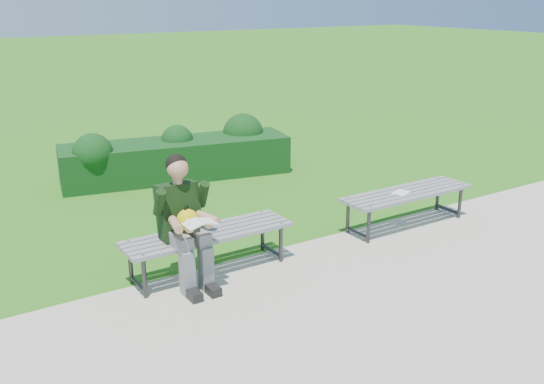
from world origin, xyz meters
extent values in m
plane|color=#256918|center=(0.00, 0.00, 0.00)|extent=(80.00, 80.00, 0.00)
cube|color=#BBB29C|center=(0.00, -1.75, 0.01)|extent=(30.00, 3.50, 0.02)
cube|color=#174016|center=(0.40, 3.34, 0.30)|extent=(3.69, 1.57, 0.60)
sphere|color=#174016|center=(-0.92, 3.37, 0.57)|extent=(0.70, 0.70, 0.60)
sphere|color=#174016|center=(0.47, 3.43, 0.57)|extent=(0.61, 0.61, 0.52)
sphere|color=#174016|center=(1.62, 3.33, 0.57)|extent=(0.80, 0.80, 0.69)
cube|color=slate|center=(-0.78, -0.32, 0.45)|extent=(1.80, 0.08, 0.04)
cube|color=slate|center=(-0.78, -0.22, 0.45)|extent=(1.80, 0.08, 0.04)
cube|color=slate|center=(-0.78, -0.12, 0.45)|extent=(1.80, 0.09, 0.04)
cube|color=slate|center=(-0.78, -0.01, 0.45)|extent=(1.80, 0.09, 0.04)
cube|color=slate|center=(-0.78, 0.09, 0.45)|extent=(1.80, 0.09, 0.04)
cylinder|color=#2D2D30|center=(-1.56, -0.31, 0.23)|extent=(0.04, 0.04, 0.41)
cylinder|color=#2D2D30|center=(-1.56, 0.07, 0.23)|extent=(0.04, 0.04, 0.41)
cylinder|color=#2D2D30|center=(-1.56, -0.12, 0.41)|extent=(0.04, 0.42, 0.04)
cylinder|color=#2D2D30|center=(-1.56, -0.12, 0.08)|extent=(0.04, 0.42, 0.04)
cylinder|color=gray|center=(-1.56, -0.32, 0.47)|extent=(0.02, 0.02, 0.01)
cylinder|color=gray|center=(-1.56, 0.09, 0.47)|extent=(0.02, 0.02, 0.01)
cylinder|color=#2D2D30|center=(0.00, -0.31, 0.23)|extent=(0.04, 0.04, 0.41)
cylinder|color=#2D2D30|center=(0.00, 0.07, 0.23)|extent=(0.04, 0.04, 0.41)
cylinder|color=#2D2D30|center=(0.00, -0.12, 0.41)|extent=(0.04, 0.42, 0.04)
cylinder|color=#2D2D30|center=(0.00, -0.12, 0.08)|extent=(0.04, 0.42, 0.04)
cylinder|color=gray|center=(0.00, -0.32, 0.47)|extent=(0.02, 0.02, 0.01)
cylinder|color=gray|center=(0.00, 0.09, 0.47)|extent=(0.02, 0.02, 0.01)
cube|color=slate|center=(1.93, -0.44, 0.45)|extent=(1.80, 0.08, 0.04)
cube|color=slate|center=(1.93, -0.34, 0.45)|extent=(1.80, 0.08, 0.04)
cube|color=slate|center=(1.93, -0.23, 0.45)|extent=(1.80, 0.08, 0.04)
cube|color=slate|center=(1.93, -0.13, 0.45)|extent=(1.80, 0.09, 0.04)
cube|color=slate|center=(1.93, -0.03, 0.45)|extent=(1.80, 0.09, 0.04)
cylinder|color=#2D2D30|center=(1.15, -0.42, 0.23)|extent=(0.04, 0.04, 0.41)
cylinder|color=#2D2D30|center=(1.15, -0.04, 0.23)|extent=(0.04, 0.04, 0.41)
cylinder|color=#2D2D30|center=(1.15, -0.23, 0.41)|extent=(0.04, 0.42, 0.04)
cylinder|color=#2D2D30|center=(1.15, -0.23, 0.08)|extent=(0.04, 0.42, 0.04)
cylinder|color=gray|center=(1.15, -0.44, 0.47)|extent=(0.02, 0.02, 0.01)
cylinder|color=gray|center=(1.15, -0.03, 0.47)|extent=(0.02, 0.02, 0.01)
cylinder|color=#2D2D30|center=(2.71, -0.42, 0.23)|extent=(0.04, 0.04, 0.41)
cylinder|color=#2D2D30|center=(2.71, -0.04, 0.23)|extent=(0.04, 0.04, 0.41)
cylinder|color=#2D2D30|center=(2.71, -0.23, 0.41)|extent=(0.04, 0.42, 0.04)
cylinder|color=#2D2D30|center=(2.71, -0.23, 0.08)|extent=(0.04, 0.42, 0.04)
cylinder|color=gray|center=(2.71, -0.44, 0.47)|extent=(0.02, 0.02, 0.01)
cylinder|color=gray|center=(2.71, -0.03, 0.47)|extent=(0.02, 0.02, 0.01)
cube|color=slate|center=(-1.18, -0.28, 0.54)|extent=(0.14, 0.42, 0.13)
cube|color=slate|center=(-0.98, -0.28, 0.54)|extent=(0.14, 0.42, 0.13)
cube|color=slate|center=(-1.18, -0.46, 0.24)|extent=(0.12, 0.13, 0.45)
cube|color=slate|center=(-0.98, -0.46, 0.24)|extent=(0.12, 0.13, 0.45)
cube|color=black|center=(-1.18, -0.56, 0.07)|extent=(0.11, 0.26, 0.09)
cube|color=black|center=(-0.98, -0.56, 0.07)|extent=(0.11, 0.26, 0.09)
cube|color=black|center=(-1.08, -0.08, 0.75)|extent=(0.40, 0.30, 0.59)
cylinder|color=tan|center=(-1.08, -0.10, 1.07)|extent=(0.10, 0.10, 0.08)
sphere|color=tan|center=(-1.08, -0.12, 1.20)|extent=(0.21, 0.21, 0.21)
sphere|color=black|center=(-1.08, -0.09, 1.23)|extent=(0.21, 0.21, 0.21)
cylinder|color=black|center=(-1.31, -0.18, 0.91)|extent=(0.10, 0.21, 0.30)
cylinder|color=black|center=(-0.85, -0.18, 0.91)|extent=(0.10, 0.21, 0.30)
cylinder|color=tan|center=(-1.25, -0.40, 0.74)|extent=(0.14, 0.31, 0.08)
cylinder|color=tan|center=(-0.91, -0.40, 0.74)|extent=(0.14, 0.31, 0.08)
sphere|color=tan|center=(-1.18, -0.56, 0.74)|extent=(0.09, 0.09, 0.09)
sphere|color=tan|center=(-0.98, -0.56, 0.74)|extent=(0.09, 0.09, 0.09)
sphere|color=yellow|center=(-1.08, -0.30, 0.72)|extent=(0.22, 0.22, 0.22)
cone|color=orange|center=(-1.08, -0.41, 0.71)|extent=(0.06, 0.06, 0.06)
cone|color=black|center=(-1.09, -0.29, 0.85)|extent=(0.03, 0.04, 0.07)
cone|color=black|center=(-1.06, -0.28, 0.85)|extent=(0.03, 0.03, 0.06)
sphere|color=white|center=(-1.12, -0.40, 0.75)|extent=(0.04, 0.04, 0.04)
sphere|color=white|center=(-1.03, -0.40, 0.75)|extent=(0.04, 0.04, 0.04)
cube|color=white|center=(-1.15, -0.58, 0.79)|extent=(0.15, 0.20, 0.05)
cube|color=white|center=(-1.00, -0.58, 0.79)|extent=(0.15, 0.20, 0.05)
cube|color=white|center=(1.83, -0.23, 0.47)|extent=(0.26, 0.22, 0.01)
camera|label=1|loc=(-3.34, -5.38, 2.81)|focal=40.00mm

